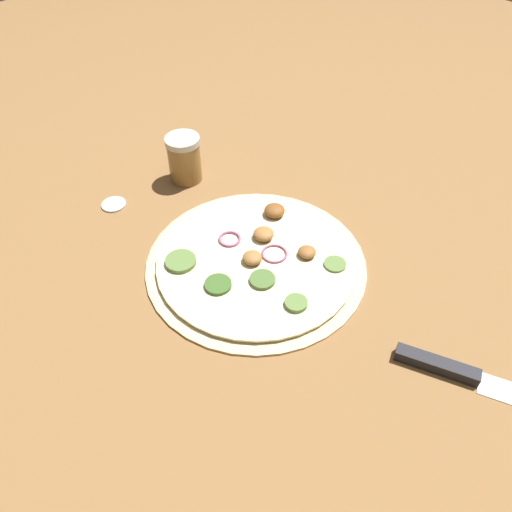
{
  "coord_description": "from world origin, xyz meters",
  "views": [
    {
      "loc": [
        -0.41,
        0.41,
        0.6
      ],
      "look_at": [
        0.0,
        0.0,
        0.02
      ],
      "focal_mm": 35.0,
      "sensor_mm": 36.0,
      "label": 1
    }
  ],
  "objects": [
    {
      "name": "loose_cap",
      "position": [
        0.3,
        0.08,
        0.0
      ],
      "size": [
        0.05,
        0.05,
        0.01
      ],
      "color": "beige",
      "rests_on": "ground_plane"
    },
    {
      "name": "ground_plane",
      "position": [
        0.0,
        0.0,
        0.0
      ],
      "size": [
        3.0,
        3.0,
        0.0
      ],
      "primitive_type": "plane",
      "color": "brown"
    },
    {
      "name": "pizza",
      "position": [
        0.0,
        -0.0,
        0.01
      ],
      "size": [
        0.37,
        0.37,
        0.03
      ],
      "color": "beige",
      "rests_on": "ground_plane"
    },
    {
      "name": "spice_jar",
      "position": [
        0.27,
        -0.07,
        0.05
      ],
      "size": [
        0.07,
        0.07,
        0.09
      ],
      "color": "olive",
      "rests_on": "ground_plane"
    },
    {
      "name": "knife",
      "position": [
        -0.37,
        -0.05,
        0.01
      ],
      "size": [
        0.32,
        0.15,
        0.02
      ],
      "rotation": [
        0.0,
        0.0,
        3.52
      ],
      "color": "silver",
      "rests_on": "ground_plane"
    }
  ]
}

